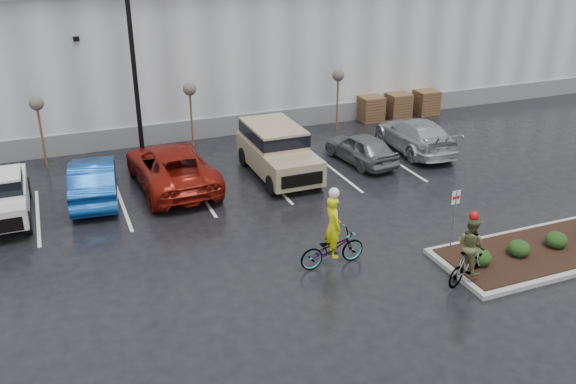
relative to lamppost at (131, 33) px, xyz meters
name	(u,v)px	position (x,y,z in m)	size (l,w,h in m)	color
ground	(347,279)	(4.00, -12.00, -5.69)	(120.00, 120.00, 0.00)	black
warehouse	(178,39)	(4.00, 9.99, -2.04)	(60.50, 15.50, 7.20)	#ACAFB1
wooded_ridge	(123,6)	(4.00, 33.00, -2.69)	(80.00, 25.00, 6.00)	#1E3717
lamppost	(131,33)	(0.00, 0.00, 0.00)	(0.50, 1.00, 9.22)	black
sapling_west	(37,107)	(-4.00, 1.00, -2.96)	(0.60, 0.60, 3.20)	#523A20
sapling_mid	(190,93)	(2.50, 1.00, -2.96)	(0.60, 0.60, 3.20)	#523A20
sapling_east	(338,79)	(10.00, 1.00, -2.96)	(0.60, 0.60, 3.20)	#523A20
pallet_stack_a	(370,109)	(12.50, 2.00, -5.01)	(1.20, 1.20, 1.35)	#523A20
pallet_stack_b	(398,105)	(14.20, 2.00, -5.01)	(1.20, 1.20, 1.35)	#523A20
pallet_stack_c	(426,102)	(16.00, 2.00, -5.01)	(1.20, 1.20, 1.35)	#523A20
curb_island	(554,249)	(11.00, -13.00, -5.61)	(8.00, 3.00, 0.15)	gray
mulch_bed	(555,247)	(11.00, -13.00, -5.52)	(7.60, 2.60, 0.04)	black
shrub_a	(480,257)	(8.00, -13.00, -5.27)	(0.70, 0.70, 0.52)	black
shrub_b	(519,248)	(9.50, -13.00, -5.27)	(0.70, 0.70, 0.52)	black
shrub_c	(556,240)	(11.00, -13.00, -5.27)	(0.70, 0.70, 0.52)	black
fire_lane_sign	(454,213)	(7.80, -11.80, -4.28)	(0.30, 0.05, 2.20)	gray
car_blue	(93,179)	(-2.37, -3.09, -4.90)	(1.67, 4.78, 1.57)	navy
car_red	(171,167)	(0.66, -3.01, -4.84)	(2.79, 6.05, 1.68)	maroon
suv_tan	(278,152)	(5.07, -3.52, -4.66)	(2.20, 5.10, 2.06)	tan
car_grey	(361,148)	(9.01, -3.45, -5.00)	(1.61, 4.01, 1.37)	slate
car_far_silver	(415,135)	(12.11, -2.95, -4.93)	(2.12, 5.20, 1.51)	#B4B6BC
cyclist_hivis	(332,242)	(3.93, -11.08, -4.89)	(2.17, 0.83, 2.61)	#3F3F44
cyclist_olive	(469,256)	(7.20, -13.42, -4.85)	(1.83, 1.08, 2.28)	#3F3F44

